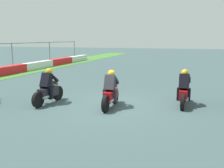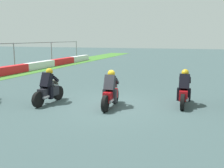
{
  "view_description": "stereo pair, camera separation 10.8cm",
  "coord_description": "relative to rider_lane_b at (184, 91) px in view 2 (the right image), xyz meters",
  "views": [
    {
      "loc": [
        -9.69,
        -3.26,
        2.76
      ],
      "look_at": [
        0.08,
        0.0,
        0.9
      ],
      "focal_mm": 40.89,
      "sensor_mm": 36.0,
      "label": 1
    },
    {
      "loc": [
        -9.66,
        -3.36,
        2.76
      ],
      "look_at": [
        0.08,
        0.0,
        0.9
      ],
      "focal_mm": 40.89,
      "sensor_mm": 36.0,
      "label": 2
    }
  ],
  "objects": [
    {
      "name": "rider_lane_c",
      "position": [
        -1.21,
        2.77,
        0.0
      ],
      "size": [
        2.04,
        0.55,
        1.51
      ],
      "rotation": [
        0.0,
        0.0,
        0.05
      ],
      "color": "black",
      "rests_on": "ground_plane"
    },
    {
      "name": "rider_lane_b",
      "position": [
        0.0,
        0.0,
        0.0
      ],
      "size": [
        2.04,
        0.54,
        1.51
      ],
      "rotation": [
        0.0,
        0.0,
        -0.0
      ],
      "color": "black",
      "rests_on": "ground_plane"
    },
    {
      "name": "ground_plane",
      "position": [
        -0.97,
        2.82,
        -0.62
      ],
      "size": [
        120.0,
        120.0,
        0.0
      ],
      "primitive_type": "plane",
      "color": "#394D4E"
    },
    {
      "name": "rider_lane_d",
      "position": [
        -1.48,
        5.48,
        0.0
      ],
      "size": [
        2.04,
        0.55,
        1.51
      ],
      "rotation": [
        0.0,
        0.0,
        -0.06
      ],
      "color": "black",
      "rests_on": "ground_plane"
    }
  ]
}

